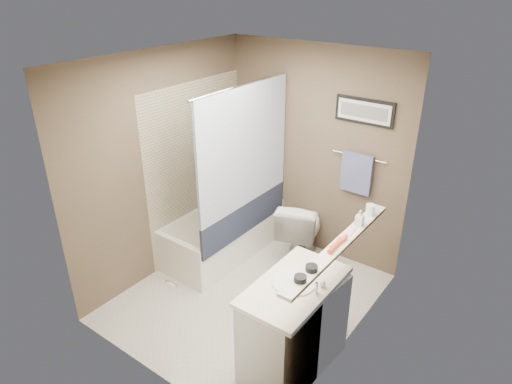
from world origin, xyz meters
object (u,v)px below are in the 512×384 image
Objects in this scene: bathtub at (223,233)px; glass_jar at (370,210)px; vanity at (294,328)px; hair_brush_back at (339,242)px; hair_brush_front at (335,245)px; toilet at (301,230)px; candle_bowl_far at (312,268)px; soap_bottle at (360,218)px; candle_bowl_near at (300,279)px.

bathtub is 2.01m from glass_jar.
vanity is 0.82m from hair_brush_back.
glass_jar is at bearing 90.00° from hair_brush_front.
hair_brush_back is 0.59m from glass_jar.
bathtub is at bearing 177.22° from glass_jar.
vanity is at bearing -101.50° from glass_jar.
hair_brush_back is (1.79, -0.68, 0.89)m from bathtub.
toilet is 1.33m from glass_jar.
candle_bowl_far is 0.43m from hair_brush_back.
soap_bottle is (0.96, -0.70, 0.79)m from toilet.
toilet is 1.66m from hair_brush_front.
hair_brush_front is at bearing 59.62° from vanity.
toilet is 1.62m from hair_brush_back.
hair_brush_back is at bearing -90.00° from glass_jar.
bathtub is 6.82× the size of hair_brush_back.
candle_bowl_far is at bearing -90.00° from hair_brush_back.
bathtub is 16.67× the size of candle_bowl_near.
candle_bowl_far is at bearing -30.83° from bathtub.
candle_bowl_far is (1.79, -1.10, 0.89)m from bathtub.
vanity is at bearing -125.71° from hair_brush_front.
toilet is (0.82, 0.40, 0.14)m from bathtub.
soap_bottle reaches higher than bathtub.
candle_bowl_near is 0.58m from hair_brush_back.
glass_jar is at bearing 90.00° from candle_bowl_near.
hair_brush_back is 1.59× the size of soap_bottle.
candle_bowl_far is 0.90× the size of glass_jar.
bathtub is at bearing 170.32° from soap_bottle.
hair_brush_front is 0.06m from hair_brush_back.
glass_jar is (0.00, 1.02, 0.03)m from candle_bowl_far.
toilet is 8.77× the size of candle_bowl_near.
vanity is at bearing -120.01° from hair_brush_back.
bathtub is at bearing 7.70° from toilet.
hair_brush_front is 0.44m from soap_bottle.
bathtub is 2.13m from hair_brush_front.
vanity is 10.00× the size of candle_bowl_far.
hair_brush_front is at bearing -90.00° from soap_bottle.
candle_bowl_near is 0.41× the size of hair_brush_front.
hair_brush_front and hair_brush_back have the same top height.
hair_brush_back is at bearing 90.00° from hair_brush_front.
soap_bottle is at bearing -90.00° from glass_jar.
soap_bottle is at bearing 125.82° from toilet.
toilet reaches higher than bathtub.
candle_bowl_far is at bearing -24.77° from vanity.
vanity reaches higher than bathtub.
candle_bowl_near is 1.17m from glass_jar.
glass_jar is (0.19, 0.91, 0.77)m from vanity.
vanity is 4.09× the size of hair_brush_front.
hair_brush_front is (1.79, -0.74, 0.89)m from bathtub.
candle_bowl_far is 0.41× the size of hair_brush_front.
glass_jar is at bearing 90.00° from hair_brush_back.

